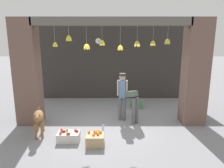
{
  "coord_description": "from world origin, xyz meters",
  "views": [
    {
      "loc": [
        0.02,
        -5.8,
        2.57
      ],
      "look_at": [
        0.0,
        0.47,
        1.24
      ],
      "focal_mm": 32.0,
      "sensor_mm": 36.0,
      "label": 1
    }
  ],
  "objects_px": {
    "dog": "(39,118)",
    "produce_box_green": "(137,104)",
    "fruit_crate_oranges": "(96,139)",
    "shopkeeper": "(123,93)",
    "water_bottle": "(104,128)",
    "wall_clock": "(99,41)",
    "fruit_crate_apples": "(69,136)",
    "worker_stooping": "(131,100)"
  },
  "relations": [
    {
      "from": "produce_box_green",
      "to": "fruit_crate_oranges",
      "type": "bearing_deg",
      "value": -115.49
    },
    {
      "from": "fruit_crate_oranges",
      "to": "wall_clock",
      "type": "relative_size",
      "value": 1.73
    },
    {
      "from": "dog",
      "to": "produce_box_green",
      "type": "xyz_separation_m",
      "value": [
        2.98,
        2.37,
        -0.36
      ]
    },
    {
      "from": "shopkeeper",
      "to": "worker_stooping",
      "type": "distance_m",
      "value": 0.33
    },
    {
      "from": "fruit_crate_apples",
      "to": "produce_box_green",
      "type": "xyz_separation_m",
      "value": [
        2.1,
        2.68,
        0.03
      ]
    },
    {
      "from": "shopkeeper",
      "to": "produce_box_green",
      "type": "distance_m",
      "value": 1.59
    },
    {
      "from": "dog",
      "to": "wall_clock",
      "type": "xyz_separation_m",
      "value": [
        1.42,
        3.74,
        2.08
      ]
    },
    {
      "from": "worker_stooping",
      "to": "water_bottle",
      "type": "height_order",
      "value": "worker_stooping"
    },
    {
      "from": "produce_box_green",
      "to": "dog",
      "type": "bearing_deg",
      "value": -141.51
    },
    {
      "from": "fruit_crate_oranges",
      "to": "water_bottle",
      "type": "xyz_separation_m",
      "value": [
        0.16,
        0.79,
        -0.04
      ]
    },
    {
      "from": "dog",
      "to": "worker_stooping",
      "type": "height_order",
      "value": "worker_stooping"
    },
    {
      "from": "produce_box_green",
      "to": "water_bottle",
      "type": "height_order",
      "value": "produce_box_green"
    },
    {
      "from": "dog",
      "to": "fruit_crate_oranges",
      "type": "relative_size",
      "value": 2.15
    },
    {
      "from": "produce_box_green",
      "to": "wall_clock",
      "type": "xyz_separation_m",
      "value": [
        -1.56,
        1.37,
        2.44
      ]
    },
    {
      "from": "dog",
      "to": "shopkeeper",
      "type": "relative_size",
      "value": 0.61
    },
    {
      "from": "worker_stooping",
      "to": "produce_box_green",
      "type": "xyz_separation_m",
      "value": [
        0.37,
        1.37,
        -0.57
      ]
    },
    {
      "from": "water_bottle",
      "to": "wall_clock",
      "type": "relative_size",
      "value": 0.91
    },
    {
      "from": "fruit_crate_apples",
      "to": "wall_clock",
      "type": "distance_m",
      "value": 4.77
    },
    {
      "from": "shopkeeper",
      "to": "wall_clock",
      "type": "height_order",
      "value": "wall_clock"
    },
    {
      "from": "produce_box_green",
      "to": "fruit_crate_apples",
      "type": "bearing_deg",
      "value": -128.15
    },
    {
      "from": "worker_stooping",
      "to": "water_bottle",
      "type": "xyz_separation_m",
      "value": [
        -0.85,
        -0.74,
        -0.62
      ]
    },
    {
      "from": "fruit_crate_oranges",
      "to": "fruit_crate_apples",
      "type": "distance_m",
      "value": 0.76
    },
    {
      "from": "worker_stooping",
      "to": "produce_box_green",
      "type": "height_order",
      "value": "worker_stooping"
    },
    {
      "from": "wall_clock",
      "to": "fruit_crate_apples",
      "type": "bearing_deg",
      "value": -97.71
    },
    {
      "from": "produce_box_green",
      "to": "water_bottle",
      "type": "distance_m",
      "value": 2.43
    },
    {
      "from": "dog",
      "to": "fruit_crate_apples",
      "type": "relative_size",
      "value": 1.68
    },
    {
      "from": "shopkeeper",
      "to": "produce_box_green",
      "type": "height_order",
      "value": "shopkeeper"
    },
    {
      "from": "worker_stooping",
      "to": "produce_box_green",
      "type": "distance_m",
      "value": 1.53
    },
    {
      "from": "dog",
      "to": "wall_clock",
      "type": "relative_size",
      "value": 3.73
    },
    {
      "from": "dog",
      "to": "worker_stooping",
      "type": "relative_size",
      "value": 0.88
    },
    {
      "from": "worker_stooping",
      "to": "wall_clock",
      "type": "relative_size",
      "value": 4.26
    },
    {
      "from": "fruit_crate_apples",
      "to": "worker_stooping",
      "type": "bearing_deg",
      "value": 37.18
    },
    {
      "from": "shopkeeper",
      "to": "wall_clock",
      "type": "xyz_separation_m",
      "value": [
        -0.93,
        2.62,
        1.68
      ]
    },
    {
      "from": "dog",
      "to": "produce_box_green",
      "type": "height_order",
      "value": "dog"
    },
    {
      "from": "water_bottle",
      "to": "worker_stooping",
      "type": "bearing_deg",
      "value": 41.07
    },
    {
      "from": "worker_stooping",
      "to": "water_bottle",
      "type": "distance_m",
      "value": 1.28
    },
    {
      "from": "fruit_crate_oranges",
      "to": "produce_box_green",
      "type": "bearing_deg",
      "value": 64.51
    },
    {
      "from": "dog",
      "to": "fruit_crate_oranges",
      "type": "xyz_separation_m",
      "value": [
        1.6,
        -0.53,
        -0.38
      ]
    },
    {
      "from": "fruit_crate_oranges",
      "to": "dog",
      "type": "bearing_deg",
      "value": 161.78
    },
    {
      "from": "shopkeeper",
      "to": "fruit_crate_oranges",
      "type": "bearing_deg",
      "value": 69.34
    },
    {
      "from": "wall_clock",
      "to": "dog",
      "type": "bearing_deg",
      "value": -110.85
    },
    {
      "from": "fruit_crate_oranges",
      "to": "shopkeeper",
      "type": "bearing_deg",
      "value": 65.27
    }
  ]
}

